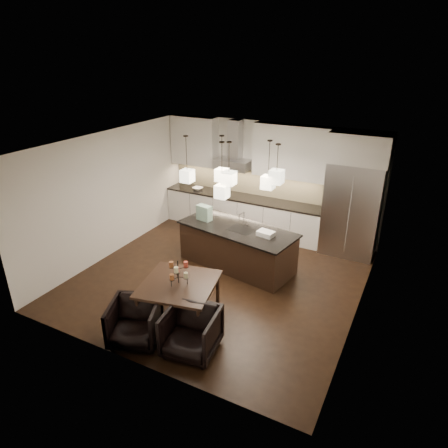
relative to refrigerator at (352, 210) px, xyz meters
The scene contains 37 objects.
floor 3.35m from the refrigerator, 131.42° to the right, with size 5.50×5.50×0.02m, color black.
ceiling 3.62m from the refrigerator, 131.42° to the right, with size 5.50×5.50×0.02m, color white.
wall_back 2.16m from the refrigerator, 169.74° to the left, with size 5.50×0.02×2.80m, color silver.
wall_front 5.56m from the refrigerator, 112.22° to the right, with size 5.50×0.02×2.80m, color silver.
wall_left 5.42m from the refrigerator, 153.91° to the right, with size 0.02×5.50×2.80m, color silver.
wall_right 2.49m from the refrigerator, 74.50° to the right, with size 0.02×5.50×2.80m, color silver.
refrigerator is the anchor object (origin of this frame).
fridge_panel 1.40m from the refrigerator, ahead, with size 1.26×0.72×0.65m, color silver.
lower_cabinets 2.80m from the refrigerator, behind, with size 4.21×0.62×0.88m, color silver.
countertop 2.73m from the refrigerator, behind, with size 4.21×0.66×0.04m, color black.
backsplash 2.75m from the refrigerator, behind, with size 4.21×0.02×0.63m, color beige.
upper_cab_left 4.35m from the refrigerator, behind, with size 1.25×0.35×1.25m, color silver.
upper_cab_right 1.91m from the refrigerator, behind, with size 1.86×0.35×1.25m, color silver.
hood_canopy 3.09m from the refrigerator, behind, with size 0.90×0.52×0.24m, color #B7B7BA.
hood_chimney 3.28m from the refrigerator, behind, with size 0.30×0.28×0.96m, color #B7B7BA.
fruit_bowl 4.03m from the refrigerator, behind, with size 0.26×0.26×0.06m, color silver.
island_body 2.73m from the refrigerator, 139.38° to the right, with size 2.45×0.98×0.86m, color black.
island_top 2.66m from the refrigerator, 139.38° to the right, with size 2.53×1.06×0.04m, color black.
faucet 2.52m from the refrigerator, 139.07° to the right, with size 0.10×0.24×0.37m, color silver, non-canonical shape.
tote_bag 3.31m from the refrigerator, 149.68° to the right, with size 0.33×0.18×0.33m, color #1C5E45.
food_container 2.26m from the refrigerator, 126.33° to the right, with size 0.33×0.24×0.10m, color silver.
dining_table 4.47m from the refrigerator, 117.98° to the right, with size 1.22×1.22×0.73m, color black, non-canonical shape.
candelabra 4.42m from the refrigerator, 117.98° to the right, with size 0.35×0.35×0.43m, color black, non-canonical shape.
candle_a 4.34m from the refrigerator, 116.59° to the right, with size 0.07×0.07×0.10m, color beige.
candle_b 4.38m from the refrigerator, 119.65° to the right, with size 0.07×0.07×0.10m, color #BF3F2E.
candle_c 4.56m from the refrigerator, 117.69° to the right, with size 0.07×0.07×0.10m, color #9C572C.
candle_d 4.28m from the refrigerator, 117.63° to the right, with size 0.07×0.07×0.10m, color #BF3F2E.
candle_e 4.49m from the refrigerator, 119.38° to the right, with size 0.07×0.07×0.10m, color #9C572C.
candle_f 4.50m from the refrigerator, 116.75° to the right, with size 0.07×0.07×0.10m, color beige.
armchair_left 5.34m from the refrigerator, 116.92° to the right, with size 0.77×0.79×0.72m, color black.
armchair_right 4.80m from the refrigerator, 107.86° to the right, with size 0.79×0.82×0.74m, color black.
pendant_a 3.75m from the refrigerator, 147.14° to the right, with size 0.24×0.24×0.26m, color beige.
pendant_b 3.06m from the refrigerator, 146.39° to the right, with size 0.24×0.24×0.26m, color beige.
pendant_c 3.09m from the refrigerator, 134.46° to the right, with size 0.24×0.24×0.26m, color beige.
pendant_d 2.32m from the refrigerator, 131.22° to the right, with size 0.24×0.24×0.26m, color beige.
pendant_e 2.44m from the refrigerator, 122.27° to the right, with size 0.24×0.24×0.26m, color beige.
pendant_f 3.14m from the refrigerator, 135.06° to the right, with size 0.24×0.24×0.26m, color beige.
Camera 1 is at (3.38, -6.31, 4.37)m, focal length 32.00 mm.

